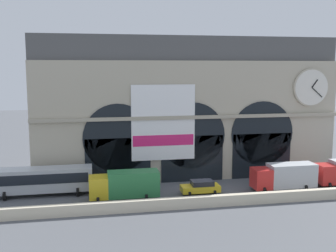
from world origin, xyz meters
The scene contains 7 objects.
ground_plane centered at (0.00, 0.00, 0.00)m, with size 200.00×200.00×0.00m, color #54565B.
quay_parapet_wall centered at (0.00, -4.71, 0.58)m, with size 90.00×0.70×1.16m, color beige.
station_building centered at (0.03, 7.18, 8.80)m, with size 38.89×4.82×18.13m.
bus_west centered at (-17.90, 2.55, 1.78)m, with size 11.00×3.25×3.10m.
box_truck_midwest centered at (-8.92, -0.80, 1.70)m, with size 7.50×2.91×3.12m.
car_center centered at (-0.33, -0.34, 0.80)m, with size 4.40×2.22×1.55m.
box_truck_mideast centered at (9.62, -0.81, 1.70)m, with size 7.50×2.91×3.12m.
Camera 1 is at (-12.40, -43.53, 14.21)m, focal length 43.52 mm.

